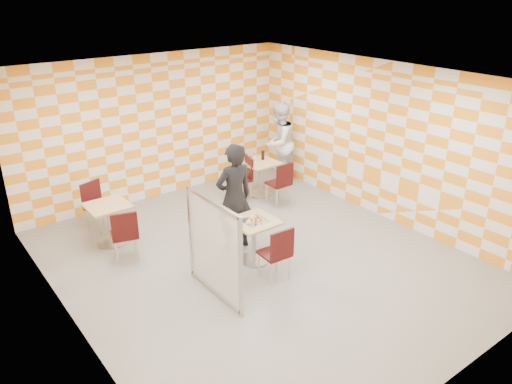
# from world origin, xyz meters

# --- Properties ---
(room_shell) EXTENTS (7.00, 7.00, 7.00)m
(room_shell) POSITION_xyz_m (0.00, 0.54, 1.50)
(room_shell) COLOR gray
(room_shell) RESTS_ON ground
(main_table) EXTENTS (0.70, 0.70, 0.75)m
(main_table) POSITION_xyz_m (-0.07, 0.03, 0.51)
(main_table) COLOR tan
(main_table) RESTS_ON ground
(second_table) EXTENTS (0.70, 0.70, 0.75)m
(second_table) POSITION_xyz_m (1.73, 2.18, 0.51)
(second_table) COLOR tan
(second_table) RESTS_ON ground
(empty_table) EXTENTS (0.70, 0.70, 0.75)m
(empty_table) POSITION_xyz_m (-1.72, 2.05, 0.51)
(empty_table) COLOR tan
(empty_table) RESTS_ON ground
(chair_main_front) EXTENTS (0.45, 0.46, 0.92)m
(chair_main_front) POSITION_xyz_m (-0.15, -0.67, 0.54)
(chair_main_front) COLOR #370B0B
(chair_main_front) RESTS_ON ground
(chair_second_front) EXTENTS (0.42, 0.43, 0.92)m
(chair_second_front) POSITION_xyz_m (1.73, 1.50, 0.54)
(chair_second_front) COLOR #370B0B
(chair_second_front) RESTS_ON ground
(chair_second_side) EXTENTS (0.53, 0.52, 0.92)m
(chair_second_side) POSITION_xyz_m (1.33, 2.23, 0.54)
(chair_second_side) COLOR #370B0B
(chair_second_side) RESTS_ON ground
(chair_empty_near) EXTENTS (0.52, 0.53, 0.92)m
(chair_empty_near) POSITION_xyz_m (-1.75, 1.30, 0.54)
(chair_empty_near) COLOR #370B0B
(chair_empty_near) RESTS_ON ground
(chair_empty_far) EXTENTS (0.53, 0.54, 0.92)m
(chair_empty_far) POSITION_xyz_m (-1.69, 2.74, 0.54)
(chair_empty_far) COLOR #370B0B
(chair_empty_far) RESTS_ON ground
(partition) EXTENTS (0.08, 1.38, 1.55)m
(partition) POSITION_xyz_m (-1.11, -0.41, 0.79)
(partition) COLOR white
(partition) RESTS_ON ground
(man_dark) EXTENTS (0.71, 0.49, 1.89)m
(man_dark) POSITION_xyz_m (-0.05, 0.62, 0.95)
(man_dark) COLOR black
(man_dark) RESTS_ON ground
(man_white) EXTENTS (1.07, 0.94, 1.84)m
(man_white) POSITION_xyz_m (2.55, 2.57, 0.92)
(man_white) COLOR white
(man_white) RESTS_ON ground
(pizza_on_foil) EXTENTS (0.40, 0.40, 0.04)m
(pizza_on_foil) POSITION_xyz_m (-0.07, 0.02, 0.77)
(pizza_on_foil) COLOR silver
(pizza_on_foil) RESTS_ON main_table
(sport_bottle) EXTENTS (0.06, 0.06, 0.20)m
(sport_bottle) POSITION_xyz_m (1.61, 2.25, 0.84)
(sport_bottle) COLOR white
(sport_bottle) RESTS_ON second_table
(soda_bottle) EXTENTS (0.07, 0.07, 0.23)m
(soda_bottle) POSITION_xyz_m (1.87, 2.28, 0.85)
(soda_bottle) COLOR black
(soda_bottle) RESTS_ON second_table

